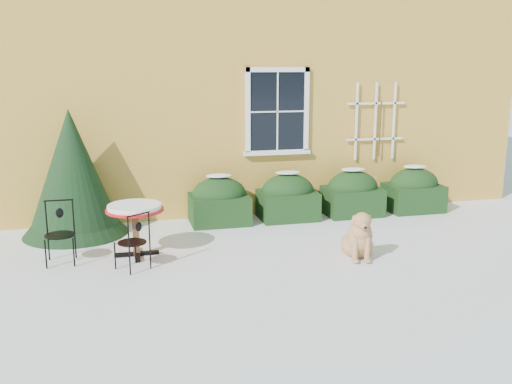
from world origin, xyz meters
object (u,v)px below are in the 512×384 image
object	(u,v)px
bistro_table	(135,213)
patio_chair_near	(134,241)
dog	(359,238)
evergreen_shrub	(73,185)
patio_chair_far	(60,232)

from	to	relation	value
bistro_table	patio_chair_near	bearing A→B (deg)	-95.05
bistro_table	dog	distance (m)	3.36
bistro_table	patio_chair_near	xyz separation A→B (m)	(-0.05, -0.61, -0.25)
evergreen_shrub	dog	xyz separation A→B (m)	(4.16, -2.35, -0.55)
patio_chair_near	dog	size ratio (longest dim) A/B	1.02
patio_chair_near	dog	distance (m)	3.28
patio_chair_far	patio_chair_near	bearing A→B (deg)	-28.97
evergreen_shrub	dog	bearing A→B (deg)	-29.53
patio_chair_near	dog	bearing A→B (deg)	140.49
bistro_table	patio_chair_far	distance (m)	1.10
dog	bistro_table	bearing A→B (deg)	175.40
dog	patio_chair_near	bearing A→B (deg)	-174.10
patio_chair_far	evergreen_shrub	bearing A→B (deg)	85.35
evergreen_shrub	patio_chair_far	distance (m)	1.53
patio_chair_far	bistro_table	bearing A→B (deg)	2.10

